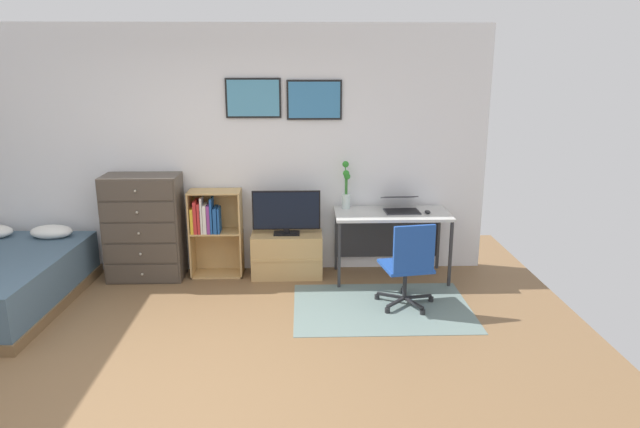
{
  "coord_description": "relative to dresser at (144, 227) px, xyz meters",
  "views": [
    {
      "loc": [
        1.02,
        -3.8,
        2.3
      ],
      "look_at": [
        1.19,
        1.5,
        0.88
      ],
      "focal_mm": 31.98,
      "sensor_mm": 36.0,
      "label": 1
    }
  ],
  "objects": [
    {
      "name": "television",
      "position": [
        1.53,
        -0.01,
        0.15
      ],
      "size": [
        0.74,
        0.16,
        0.49
      ],
      "color": "black",
      "rests_on": "tv_stand"
    },
    {
      "name": "laptop",
      "position": [
        2.78,
        0.01,
        0.23
      ],
      "size": [
        0.39,
        0.42,
        0.16
      ],
      "rotation": [
        0.0,
        0.0,
        0.04
      ],
      "color": "#333338",
      "rests_on": "desk"
    },
    {
      "name": "computer_mouse",
      "position": [
        3.04,
        -0.13,
        0.18
      ],
      "size": [
        0.06,
        0.1,
        0.03
      ],
      "primitive_type": "ellipsoid",
      "color": "#262628",
      "rests_on": "desk"
    },
    {
      "name": "desk",
      "position": [
        2.67,
        -0.01,
        0.03
      ],
      "size": [
        1.23,
        0.6,
        0.74
      ],
      "color": "silver",
      "rests_on": "ground_plane"
    },
    {
      "name": "bamboo_vase",
      "position": [
        2.19,
        0.11,
        0.4
      ],
      "size": [
        0.09,
        0.09,
        0.52
      ],
      "color": "silver",
      "rests_on": "desk"
    },
    {
      "name": "office_chair",
      "position": [
        2.72,
        -0.9,
        -0.12
      ],
      "size": [
        0.58,
        0.57,
        0.86
      ],
      "rotation": [
        0.0,
        0.0,
        0.17
      ],
      "color": "#232326",
      "rests_on": "ground_plane"
    },
    {
      "name": "ground_plane",
      "position": [
        0.69,
        -2.15,
        -0.57
      ],
      "size": [
        7.2,
        7.2,
        0.0
      ],
      "primitive_type": "plane",
      "color": "brown"
    },
    {
      "name": "wall_back_with_posters",
      "position": [
        0.7,
        0.27,
        0.78
      ],
      "size": [
        6.12,
        0.09,
        2.7
      ],
      "color": "white",
      "rests_on": "ground_plane"
    },
    {
      "name": "dresser",
      "position": [
        0.0,
        0.0,
        0.0
      ],
      "size": [
        0.8,
        0.46,
        1.15
      ],
      "color": "#4C4238",
      "rests_on": "ground_plane"
    },
    {
      "name": "bookshelf",
      "position": [
        0.71,
        0.07,
        -0.01
      ],
      "size": [
        0.56,
        0.3,
        0.96
      ],
      "color": "tan",
      "rests_on": "ground_plane"
    },
    {
      "name": "tv_stand",
      "position": [
        1.53,
        0.02,
        -0.33
      ],
      "size": [
        0.77,
        0.41,
        0.48
      ],
      "color": "tan",
      "rests_on": "ground_plane"
    },
    {
      "name": "area_rug",
      "position": [
        2.47,
        -0.89,
        -0.57
      ],
      "size": [
        1.7,
        1.2,
        0.01
      ],
      "primitive_type": "cube",
      "color": "slate",
      "rests_on": "ground_plane"
    }
  ]
}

